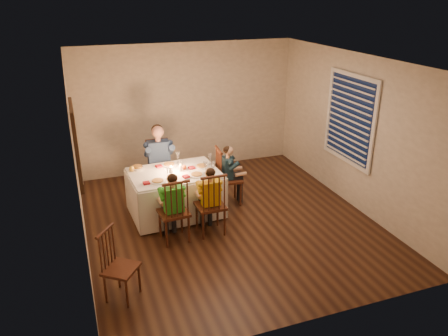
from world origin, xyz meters
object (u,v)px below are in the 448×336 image
object	(u,v)px
serving_bowl	(138,168)
chair_near_right	(211,232)
chair_end	(229,203)
chair_extra	(124,297)
chair_near_left	(175,239)
dining_table	(175,184)
child_yellow	(211,232)
child_green	(175,239)
chair_adult	(161,195)
adult	(161,195)
child_teal	(229,203)

from	to	relation	value
serving_bowl	chair_near_right	bearing A→B (deg)	-50.05
chair_end	chair_extra	distance (m)	2.91
chair_near_left	chair_extra	distance (m)	1.43
dining_table	serving_bowl	bearing A→B (deg)	147.65
child_yellow	child_green	bearing A→B (deg)	2.05
chair_adult	serving_bowl	world-z (taller)	serving_bowl
chair_near_right	adult	distance (m)	1.65
chair_near_right	child_yellow	size ratio (longest dim) A/B	0.95
child_green	chair_near_left	bearing A→B (deg)	180.00
chair_adult	chair_end	world-z (taller)	same
chair_near_right	serving_bowl	xyz separation A→B (m)	(-0.91, 1.09, 0.79)
child_teal	chair_end	bearing A→B (deg)	0.00
chair_extra	child_teal	bearing A→B (deg)	-9.60
dining_table	chair_extra	bearing A→B (deg)	-124.02
chair_adult	child_yellow	distance (m)	1.65
chair_end	serving_bowl	distance (m)	1.74
chair_end	chair_extra	bearing A→B (deg)	137.87
chair_adult	adult	bearing A→B (deg)	0.00
child_green	child_teal	xyz separation A→B (m)	(1.21, 0.89, 0.00)
dining_table	chair_near_left	distance (m)	1.00
child_yellow	chair_end	bearing A→B (deg)	-126.40
chair_adult	chair_near_left	world-z (taller)	same
adult	child_teal	world-z (taller)	adult
serving_bowl	adult	bearing A→B (deg)	47.03
chair_near_right	adult	xyz separation A→B (m)	(-0.44, 1.58, 0.00)
chair_end	child_teal	world-z (taller)	child_teal
chair_adult	child_yellow	size ratio (longest dim) A/B	0.95
dining_table	chair_end	world-z (taller)	dining_table
chair_near_left	adult	bearing A→B (deg)	-99.38
chair_near_right	child_green	bearing A→B (deg)	2.05
adult	serving_bowl	size ratio (longest dim) A/B	6.73
chair_near_right	adult	bearing A→B (deg)	-74.80
serving_bowl	dining_table	bearing A→B (deg)	-29.33
child_yellow	serving_bowl	world-z (taller)	serving_bowl
child_yellow	serving_bowl	size ratio (longest dim) A/B	5.51
child_teal	chair_extra	bearing A→B (deg)	137.87
chair_adult	chair_near_right	distance (m)	1.65
chair_extra	adult	bearing A→B (deg)	16.06
dining_table	serving_bowl	world-z (taller)	serving_bowl
chair_adult	serving_bowl	distance (m)	1.04
child_green	serving_bowl	xyz separation A→B (m)	(-0.33, 1.11, 0.79)
dining_table	child_green	distance (m)	1.00
chair_extra	child_green	world-z (taller)	child_green
chair_extra	child_yellow	size ratio (longest dim) A/B	0.85
chair_extra	child_teal	xyz separation A→B (m)	(2.13, 1.98, 0.00)
chair_near_right	adult	size ratio (longest dim) A/B	0.78
chair_near_right	chair_end	distance (m)	1.07
child_green	serving_bowl	bearing A→B (deg)	-78.07
dining_table	serving_bowl	xyz separation A→B (m)	(-0.55, 0.31, 0.24)
adult	chair_near_left	bearing A→B (deg)	-92.86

